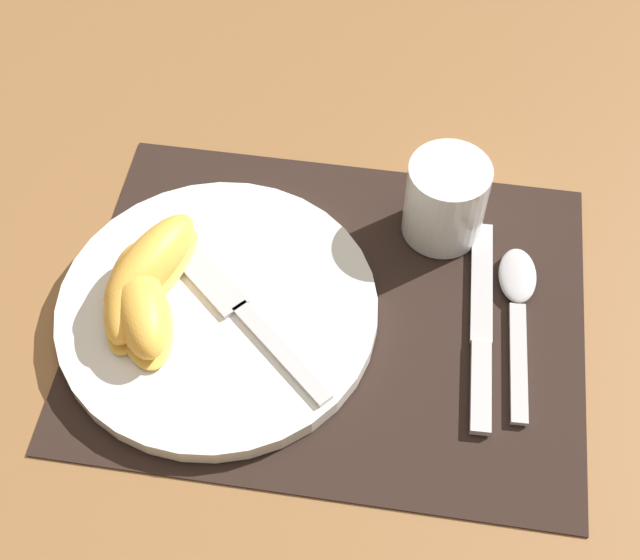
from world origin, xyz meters
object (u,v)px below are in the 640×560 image
Objects in this scene: citrus_wedge_2 at (142,311)px; citrus_wedge_0 at (149,269)px; spoon at (518,298)px; knife at (481,327)px; plate at (218,310)px; citrus_wedge_1 at (130,294)px; juice_glass at (445,203)px; fork at (244,312)px.

citrus_wedge_0 is at bearing 96.75° from citrus_wedge_2.
citrus_wedge_0 is 0.04m from citrus_wedge_2.
spoon is at bearing 14.43° from citrus_wedge_2.
spoon is 1.38× the size of citrus_wedge_0.
citrus_wedge_2 is (-0.28, -0.05, 0.03)m from knife.
citrus_wedge_1 is at bearing -171.67° from plate.
juice_glass is at bearing 24.15° from citrus_wedge_0.
citrus_wedge_1 is (-0.01, -0.03, -0.00)m from citrus_wedge_0.
juice_glass is (0.18, 0.12, 0.03)m from plate.
spoon reaches higher than knife.
spoon is 0.33m from citrus_wedge_1.
plate is at bearing 168.59° from fork.
juice_glass is at bearing 32.31° from citrus_wedge_2.
plate is 0.22m from juice_glass.
knife is at bearing 5.78° from citrus_wedge_1.
juice_glass reaches higher than spoon.
juice_glass is 0.29m from citrus_wedge_1.
spoon is at bearing -44.62° from juice_glass.
citrus_wedge_1 is (-0.26, -0.14, -0.00)m from juice_glass.
juice_glass is at bearing 39.20° from fork.
plate is at bearing -145.85° from juice_glass.
juice_glass is 0.74× the size of citrus_wedge_1.
citrus_wedge_2 is at bearing -165.57° from spoon.
spoon is 0.24m from fork.
plate reaches higher than spoon.
fork is at bearing -173.00° from knife.
spoon is 1.59× the size of citrus_wedge_2.
juice_glass reaches higher than knife.
citrus_wedge_2 reaches higher than fork.
plate is 0.03m from fork.
knife is (0.04, -0.11, -0.03)m from juice_glass.
plate is 2.54× the size of citrus_wedge_1.
fork is (-0.23, -0.06, 0.01)m from spoon.
fork is 0.09m from citrus_wedge_0.
juice_glass reaches higher than citrus_wedge_2.
citrus_wedge_1 reaches higher than fork.
fork reaches higher than plate.
juice_glass is 0.74× the size of citrus_wedge_2.
citrus_wedge_1 is at bearing -174.22° from knife.
citrus_wedge_0 reaches higher than fork.
citrus_wedge_2 is (-0.31, -0.08, 0.03)m from spoon.
citrus_wedge_1 is (-0.30, -0.03, 0.03)m from knife.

